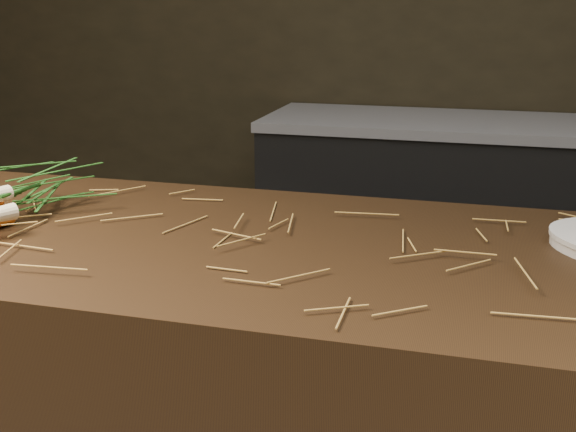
% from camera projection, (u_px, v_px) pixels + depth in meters
% --- Properties ---
extents(back_counter, '(1.82, 0.62, 0.84)m').
position_uv_depth(back_counter, '(479.00, 219.00, 3.06)').
color(back_counter, black).
rests_on(back_counter, ground).
extents(straw_bedding, '(1.40, 0.60, 0.02)m').
position_uv_depth(straw_bedding, '(301.00, 240.00, 1.26)').
color(straw_bedding, olive).
rests_on(straw_bedding, main_counter).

